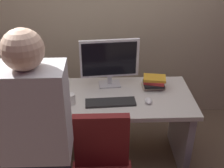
# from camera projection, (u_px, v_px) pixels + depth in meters

# --- Properties ---
(ground_plane) EXTENTS (9.00, 9.00, 0.00)m
(ground_plane) POSITION_uv_depth(u_px,v_px,m) (112.00, 157.00, 2.92)
(ground_plane) COLOR brown
(desk) EXTENTS (1.45, 0.70, 0.73)m
(desk) POSITION_uv_depth(u_px,v_px,m) (112.00, 116.00, 2.67)
(desk) COLOR beige
(desk) RESTS_ON ground
(person_at_desk) EXTENTS (0.40, 0.24, 1.64)m
(person_at_desk) POSITION_uv_depth(u_px,v_px,m) (40.00, 154.00, 1.76)
(person_at_desk) COLOR #262838
(person_at_desk) RESTS_ON ground
(monitor) EXTENTS (0.54, 0.16, 0.46)m
(monitor) POSITION_uv_depth(u_px,v_px,m) (109.00, 61.00, 2.61)
(monitor) COLOR silver
(monitor) RESTS_ON desk
(keyboard) EXTENTS (0.44, 0.15, 0.02)m
(keyboard) POSITION_uv_depth(u_px,v_px,m) (111.00, 102.00, 2.45)
(keyboard) COLOR #262626
(keyboard) RESTS_ON desk
(mouse) EXTENTS (0.06, 0.10, 0.03)m
(mouse) POSITION_uv_depth(u_px,v_px,m) (148.00, 101.00, 2.46)
(mouse) COLOR white
(mouse) RESTS_ON desk
(cup_near_keyboard) EXTENTS (0.07, 0.07, 0.09)m
(cup_near_keyboard) POSITION_uv_depth(u_px,v_px,m) (71.00, 99.00, 2.43)
(cup_near_keyboard) COLOR white
(cup_near_keyboard) RESTS_ON desk
(cup_by_monitor) EXTENTS (0.07, 0.07, 0.09)m
(cup_by_monitor) POSITION_uv_depth(u_px,v_px,m) (66.00, 83.00, 2.69)
(cup_by_monitor) COLOR white
(cup_by_monitor) RESTS_ON desk
(book_stack) EXTENTS (0.23, 0.20, 0.11)m
(book_stack) POSITION_uv_depth(u_px,v_px,m) (154.00, 82.00, 2.66)
(book_stack) COLOR beige
(book_stack) RESTS_ON desk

